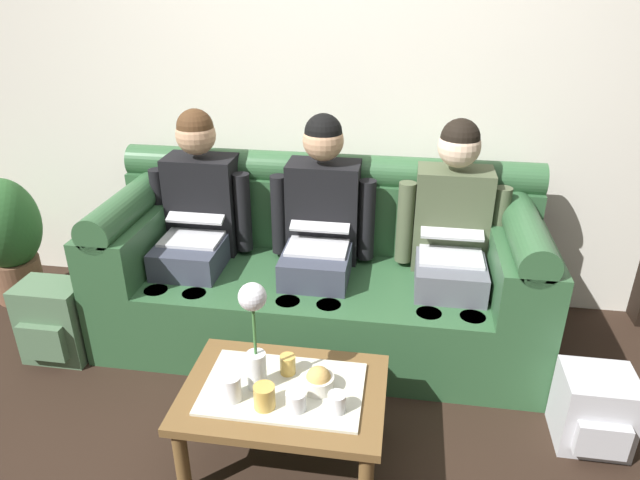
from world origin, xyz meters
TOP-DOWN VIEW (x-y plane):
  - back_wall_patterned at (0.00, 1.70)m, footprint 6.00×0.12m
  - couch at (-0.00, 1.17)m, footprint 2.28×0.88m
  - person_left at (-0.67, 1.17)m, footprint 0.56×0.67m
  - person_middle at (0.00, 1.17)m, footprint 0.56×0.67m
  - person_right at (0.67, 1.17)m, footprint 0.56×0.67m
  - coffee_table at (0.00, 0.21)m, footprint 0.81×0.57m
  - flower_vase at (-0.10, 0.20)m, footprint 0.11×0.11m
  - snack_bowl at (0.14, 0.22)m, footprint 0.12×0.12m
  - cup_near_left at (0.00, 0.30)m, footprint 0.06×0.06m
  - cup_near_right at (0.23, 0.12)m, footprint 0.07×0.07m
  - cup_far_center at (-0.18, 0.12)m, footprint 0.08×0.08m
  - cup_far_left at (0.07, 0.10)m, footprint 0.08×0.08m
  - cup_far_right at (-0.05, 0.09)m, footprint 0.08×0.08m
  - backpack_right at (1.29, 0.51)m, footprint 0.30×0.30m
  - backpack_left at (-1.33, 0.72)m, footprint 0.33×0.27m
  - potted_plant at (-1.91, 1.24)m, footprint 0.40×0.40m

SIDE VIEW (x-z plane):
  - backpack_right at x=1.29m, z-range 0.00..0.34m
  - backpack_left at x=-1.33m, z-range 0.00..0.42m
  - coffee_table at x=0.00m, z-range 0.13..0.51m
  - couch at x=0.00m, z-range -0.11..0.85m
  - cup_near_right at x=0.23m, z-range 0.38..0.45m
  - cup_far_left at x=0.07m, z-range 0.38..0.45m
  - cup_near_left at x=0.00m, z-range 0.38..0.46m
  - snack_bowl at x=0.14m, z-range 0.37..0.47m
  - cup_far_right at x=-0.05m, z-range 0.38..0.47m
  - cup_far_center at x=-0.18m, z-range 0.38..0.48m
  - potted_plant at x=-1.91m, z-range 0.04..0.82m
  - flower_vase at x=-0.10m, z-range 0.41..0.88m
  - person_middle at x=0.00m, z-range 0.05..1.27m
  - person_left at x=-0.67m, z-range 0.05..1.27m
  - person_right at x=0.67m, z-range 0.05..1.27m
  - back_wall_patterned at x=0.00m, z-range 0.00..2.90m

